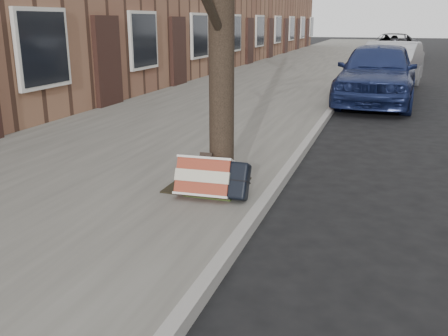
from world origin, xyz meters
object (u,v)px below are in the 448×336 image
(suitcase_red, at_px, (204,178))
(car_near_front, at_px, (377,73))
(suitcase_navy, at_px, (223,179))
(car_near_mid, at_px, (389,66))

(suitcase_red, bearing_deg, car_near_front, 76.53)
(suitcase_red, height_order, car_near_front, car_near_front)
(suitcase_red, relative_size, suitcase_navy, 1.05)
(suitcase_navy, distance_m, car_near_front, 8.14)
(car_near_mid, bearing_deg, car_near_front, -86.35)
(suitcase_navy, xyz_separation_m, car_near_mid, (1.58, 10.90, 0.35))
(car_near_front, distance_m, car_near_mid, 2.88)
(suitcase_red, distance_m, suitcase_navy, 0.21)
(suitcase_navy, xyz_separation_m, car_near_front, (1.32, 8.02, 0.42))
(car_near_front, height_order, car_near_mid, car_near_front)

